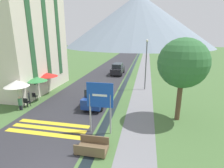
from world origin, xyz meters
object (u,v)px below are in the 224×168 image
object	(u,v)px
person_seated_far	(20,102)
tree_by_path	(183,63)
road_sign	(100,100)
cafe_chair_near_right	(26,102)
person_seated_near	(28,96)
cafe_chair_near_left	(27,102)
parked_car_near	(97,96)
parked_car_far	(118,69)
hotel_building	(24,33)
cafe_umbrella_rear_red	(47,75)
footbridge	(92,148)
cafe_chair_middle	(34,96)
cafe_umbrella_middle_green	(37,79)
streetlamp	(146,61)
cafe_umbrella_front_white	(17,83)

from	to	relation	value
person_seated_far	tree_by_path	xyz separation A→B (m)	(12.91, 0.83, 3.62)
road_sign	cafe_chair_near_right	distance (m)	8.32
person_seated_near	cafe_chair_near_left	bearing A→B (deg)	-60.94
road_sign	parked_car_near	xyz separation A→B (m)	(-1.56, 4.53, -1.35)
parked_car_far	tree_by_path	xyz separation A→B (m)	(7.09, -14.92, 3.40)
hotel_building	person_seated_near	xyz separation A→B (m)	(2.49, -3.96, -5.81)
cafe_chair_near_left	cafe_umbrella_rear_red	size ratio (longest dim) A/B	0.37
footbridge	cafe_chair_middle	distance (m)	10.10
hotel_building	parked_car_near	distance (m)	11.06
cafe_chair_middle	footbridge	bearing A→B (deg)	-18.50
cafe_umbrella_rear_red	tree_by_path	distance (m)	13.72
cafe_chair_near_left	person_seated_far	size ratio (longest dim) A/B	0.68
cafe_umbrella_middle_green	tree_by_path	size ratio (longest dim) A/B	0.39
cafe_chair_near_right	cafe_chair_near_left	world-z (taller)	same
streetlamp	tree_by_path	world-z (taller)	tree_by_path
road_sign	hotel_building	bearing A→B (deg)	143.84
cafe_chair_near_left	person_seated_near	distance (m)	1.12
footbridge	person_seated_near	world-z (taller)	person_seated_near
cafe_chair_middle	cafe_umbrella_rear_red	world-z (taller)	cafe_umbrella_rear_red
road_sign	cafe_chair_near_right	xyz separation A→B (m)	(-7.62, 2.85, -1.75)
parked_car_near	cafe_chair_middle	distance (m)	6.27
cafe_umbrella_rear_red	streetlamp	bearing A→B (deg)	18.92
person_seated_far	parked_car_near	bearing A→B (deg)	21.30
cafe_umbrella_front_white	parked_car_far	bearing A→B (deg)	68.21
streetlamp	cafe_chair_near_left	bearing A→B (deg)	-143.45
cafe_chair_near_left	cafe_umbrella_middle_green	size ratio (longest dim) A/B	0.36
road_sign	parked_car_far	distance (m)	18.04
parked_car_near	road_sign	bearing A→B (deg)	-70.99
cafe_umbrella_rear_red	cafe_umbrella_middle_green	bearing A→B (deg)	-83.56
cafe_umbrella_front_white	footbridge	bearing A→B (deg)	-29.07
cafe_chair_middle	person_seated_far	xyz separation A→B (m)	(0.17, -2.19, 0.18)
hotel_building	streetlamp	size ratio (longest dim) A/B	2.10
cafe_umbrella_middle_green	person_seated_near	world-z (taller)	cafe_umbrella_middle_green
parked_car_far	person_seated_near	xyz separation A→B (m)	(-6.24, -14.15, -0.23)
cafe_chair_near_left	cafe_umbrella_front_white	world-z (taller)	cafe_umbrella_front_white
person_seated_far	person_seated_near	distance (m)	1.65
cafe_umbrella_middle_green	road_sign	bearing A→B (deg)	-31.45
footbridge	parked_car_far	bearing A→B (deg)	95.35
hotel_building	streetlamp	distance (m)	13.87
cafe_umbrella_middle_green	streetlamp	world-z (taller)	streetlamp
cafe_chair_near_right	person_seated_near	world-z (taller)	person_seated_near
streetlamp	cafe_umbrella_middle_green	bearing A→B (deg)	-150.36
hotel_building	person_seated_far	distance (m)	8.55
cafe_chair_near_left	tree_by_path	xyz separation A→B (m)	(12.79, 0.20, 3.80)
person_seated_far	streetlamp	bearing A→B (deg)	38.45
person_seated_far	cafe_umbrella_rear_red	bearing A→B (deg)	91.07
cafe_chair_near_right	person_seated_near	bearing A→B (deg)	124.02
parked_car_far	cafe_umbrella_front_white	distance (m)	16.67
person_seated_far	hotel_building	bearing A→B (deg)	117.63
cafe_umbrella_rear_red	person_seated_near	xyz separation A→B (m)	(-0.33, -3.04, -1.42)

